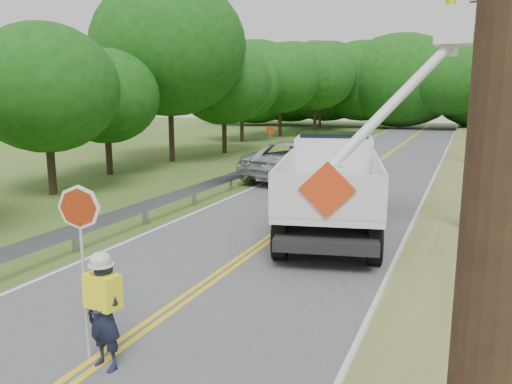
% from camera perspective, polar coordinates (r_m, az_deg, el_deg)
% --- Properties ---
extents(ground, '(140.00, 140.00, 0.00)m').
position_cam_1_polar(ground, '(8.35, -17.02, -17.61)').
color(ground, '#375B1F').
rests_on(ground, ground).
extents(road, '(7.20, 96.00, 0.03)m').
position_cam_1_polar(road, '(20.51, 8.71, -0.17)').
color(road, '#4D4D50').
rests_on(road, ground).
extents(guardrail, '(0.18, 48.00, 0.77)m').
position_cam_1_polar(guardrail, '(22.54, -0.63, 2.36)').
color(guardrail, gray).
rests_on(guardrail, ground).
extents(utility_poles, '(1.60, 43.30, 10.00)m').
position_cam_1_polar(utility_poles, '(22.59, 23.85, 13.47)').
color(utility_poles, black).
rests_on(utility_poles, ground).
extents(treeline_left, '(10.01, 55.63, 10.46)m').
position_cam_1_polar(treeline_left, '(39.92, -0.46, 13.21)').
color(treeline_left, '#332319').
rests_on(treeline_left, ground).
extents(treeline_horizon, '(57.61, 14.96, 11.30)m').
position_cam_1_polar(treeline_horizon, '(61.99, 19.65, 11.80)').
color(treeline_horizon, '#12480F').
rests_on(treeline_horizon, ground).
extents(flagger, '(1.08, 0.48, 2.65)m').
position_cam_1_polar(flagger, '(7.68, -16.89, -12.18)').
color(flagger, '#191E33').
rests_on(flagger, road).
extents(bucket_truck, '(5.53, 7.93, 7.30)m').
position_cam_1_polar(bucket_truck, '(15.60, 9.34, 2.39)').
color(bucket_truck, black).
rests_on(bucket_truck, road).
extents(suv_silver, '(4.38, 7.00, 1.80)m').
position_cam_1_polar(suv_silver, '(23.55, 5.05, 3.60)').
color(suv_silver, silver).
rests_on(suv_silver, road).
extents(suv_darkgrey, '(4.24, 6.28, 1.69)m').
position_cam_1_polar(suv_darkgrey, '(31.02, 9.81, 5.14)').
color(suv_darkgrey, '#393C41').
rests_on(suv_darkgrey, road).
extents(stop_sign_permanent, '(0.50, 0.06, 2.34)m').
position_cam_1_polar(stop_sign_permanent, '(26.11, 1.60, 5.70)').
color(stop_sign_permanent, gray).
rests_on(stop_sign_permanent, ground).
extents(yard_sign, '(0.52, 0.25, 0.80)m').
position_cam_1_polar(yard_sign, '(8.89, 24.86, -12.21)').
color(yard_sign, white).
rests_on(yard_sign, ground).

